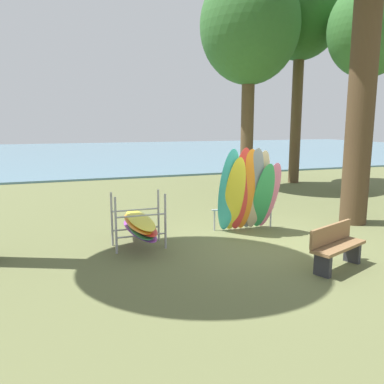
{
  "coord_description": "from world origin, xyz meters",
  "views": [
    {
      "loc": [
        -4.56,
        -7.72,
        2.79
      ],
      "look_at": [
        -1.36,
        1.26,
        1.1
      ],
      "focal_mm": 36.43,
      "sensor_mm": 36.0,
      "label": 1
    }
  ],
  "objects": [
    {
      "name": "lake_water",
      "position": [
        0.0,
        29.82,
        0.05
      ],
      "size": [
        80.0,
        36.0,
        0.1
      ],
      "primitive_type": "cube",
      "color": "slate",
      "rests_on": "ground"
    },
    {
      "name": "tree_far_left_back",
      "position": [
        3.25,
        7.2,
        6.6
      ],
      "size": [
        4.05,
        4.05,
        9.01
      ],
      "color": "brown",
      "rests_on": "ground"
    },
    {
      "name": "leaning_board_pile",
      "position": [
        0.11,
        1.04,
        1.04
      ],
      "size": [
        1.75,
        0.88,
        2.22
      ],
      "color": "#38B2AD",
      "rests_on": "ground"
    },
    {
      "name": "ground_plane",
      "position": [
        0.0,
        0.0,
        0.0
      ],
      "size": [
        80.0,
        80.0,
        0.0
      ],
      "primitive_type": "plane",
      "color": "#60663D"
    },
    {
      "name": "board_storage_rack",
      "position": [
        -2.81,
        0.74,
        0.52
      ],
      "size": [
        1.15,
        2.13,
        1.25
      ],
      "color": "#9EA0A5",
      "rests_on": "ground"
    },
    {
      "name": "tree_mid_behind",
      "position": [
        6.17,
        7.96,
        7.61
      ],
      "size": [
        3.73,
        3.73,
        9.87
      ],
      "color": "brown",
      "rests_on": "ground"
    },
    {
      "name": "park_bench",
      "position": [
        0.5,
        -1.85,
        0.45
      ],
      "size": [
        1.45,
        0.89,
        0.85
      ],
      "color": "#2D2D33",
      "rests_on": "ground"
    },
    {
      "name": "tree_far_right_back",
      "position": [
        6.98,
        4.65,
        6.1
      ],
      "size": [
        3.09,
        3.09,
        8.07
      ],
      "color": "#4C3823",
      "rests_on": "ground"
    }
  ]
}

